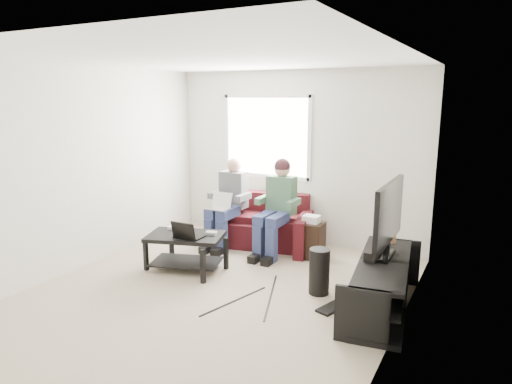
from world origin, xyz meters
TOP-DOWN VIEW (x-y plane):
  - floor at (0.00, 0.00)m, footprint 4.50×4.50m
  - ceiling at (0.00, 0.00)m, footprint 4.50×4.50m
  - wall_back at (0.00, 2.25)m, footprint 4.50×0.00m
  - wall_front at (0.00, -2.25)m, footprint 4.50×0.00m
  - wall_left at (-2.00, 0.00)m, footprint 0.00×4.50m
  - wall_right at (2.00, 0.00)m, footprint 0.00×4.50m
  - window at (-0.50, 2.23)m, footprint 1.48×0.04m
  - sofa at (-0.39, 1.81)m, footprint 1.77×1.02m
  - person_left at (-0.79, 1.55)m, footprint 0.40×0.70m
  - person_right at (0.01, 1.57)m, footprint 0.40×0.71m
  - laptop_silver at (-0.79, 1.29)m, footprint 0.37×0.31m
  - coffee_table at (-0.74, 0.42)m, footprint 1.09×0.85m
  - laptop_black at (-0.62, 0.34)m, footprint 0.38×0.30m
  - controller_a at (-1.02, 0.54)m, footprint 0.16×0.12m
  - controller_b at (-0.84, 0.60)m, footprint 0.16×0.12m
  - controller_c at (-0.44, 0.57)m, footprint 0.16×0.12m
  - tv_stand at (1.77, 0.49)m, footprint 0.71×1.71m
  - tv at (1.77, 0.59)m, footprint 0.12×1.10m
  - soundbar at (1.65, 0.59)m, footprint 0.12×0.50m
  - drink_cup at (1.72, 1.12)m, footprint 0.08×0.08m
  - console_white at (1.77, 0.09)m, footprint 0.30×0.22m
  - console_grey at (1.77, 0.79)m, footprint 0.34×0.26m
  - console_black at (1.77, 0.44)m, footprint 0.38×0.30m
  - subwoofer at (1.04, 0.55)m, footprint 0.23×0.23m
  - keyboard_floor at (1.32, 0.30)m, footprint 0.30×0.52m
  - end_table at (0.52, 1.62)m, footprint 0.34×0.34m

SIDE VIEW (x-z plane):
  - floor at x=0.00m, z-range 0.00..0.00m
  - keyboard_floor at x=1.32m, z-range 0.00..0.03m
  - tv_stand at x=1.77m, z-range -0.03..0.52m
  - subwoofer at x=1.04m, z-range 0.00..0.53m
  - end_table at x=0.52m, z-range -0.03..0.57m
  - sofa at x=-0.39m, z-range -0.09..0.67m
  - console_white at x=1.77m, z-range 0.29..0.35m
  - console_black at x=1.77m, z-range 0.29..0.36m
  - console_grey at x=1.77m, z-range 0.29..0.37m
  - coffee_table at x=-0.74m, z-range 0.11..0.59m
  - controller_a at x=-1.02m, z-range 0.48..0.52m
  - controller_b at x=-0.84m, z-range 0.48..0.52m
  - controller_c at x=-0.44m, z-range 0.48..0.52m
  - soundbar at x=1.65m, z-range 0.55..0.65m
  - laptop_black at x=-0.62m, z-range 0.48..0.72m
  - drink_cup at x=1.72m, z-range 0.55..0.67m
  - laptop_silver at x=-0.79m, z-range 0.56..0.80m
  - person_left at x=-0.79m, z-range 0.06..1.36m
  - person_right at x=0.01m, z-range 0.09..1.44m
  - tv at x=1.77m, z-range 0.60..1.41m
  - wall_back at x=0.00m, z-range -0.95..3.55m
  - wall_front at x=0.00m, z-range -0.95..3.55m
  - wall_left at x=-2.00m, z-range -0.95..3.55m
  - wall_right at x=2.00m, z-range -0.95..3.55m
  - window at x=-0.50m, z-range 0.96..2.24m
  - ceiling at x=0.00m, z-range 2.60..2.60m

